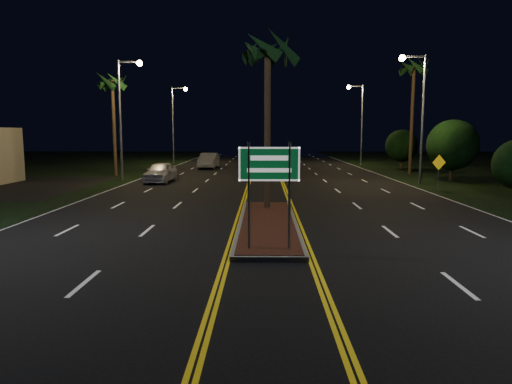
{
  "coord_description": "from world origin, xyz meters",
  "views": [
    {
      "loc": [
        -0.16,
        -10.57,
        3.6
      ],
      "look_at": [
        -0.38,
        2.58,
        1.9
      ],
      "focal_mm": 32.0,
      "sensor_mm": 36.0,
      "label": 1
    }
  ],
  "objects_px": {
    "streetlight_left_far": "(176,116)",
    "streetlight_right_mid": "(418,104)",
    "palm_median": "(268,51)",
    "highway_sign": "(269,174)",
    "median_island": "(268,223)",
    "shrub_far": "(402,146)",
    "palm_left_far": "(112,83)",
    "palm_right_far": "(414,68)",
    "shrub_mid": "(453,145)",
    "car_near": "(160,170)",
    "car_far": "(209,159)",
    "streetlight_right_far": "(359,115)",
    "streetlight_left_mid": "(125,106)",
    "warning_sign": "(439,168)"
  },
  "relations": [
    {
      "from": "streetlight_left_far",
      "to": "streetlight_right_mid",
      "type": "height_order",
      "value": "same"
    },
    {
      "from": "palm_median",
      "to": "highway_sign",
      "type": "bearing_deg",
      "value": -90.0
    },
    {
      "from": "median_island",
      "to": "shrub_far",
      "type": "height_order",
      "value": "shrub_far"
    },
    {
      "from": "streetlight_left_far",
      "to": "palm_median",
      "type": "xyz_separation_m",
      "value": [
        10.61,
        -33.5,
        1.62
      ]
    },
    {
      "from": "streetlight_right_mid",
      "to": "palm_median",
      "type": "bearing_deg",
      "value": -132.7
    },
    {
      "from": "palm_left_far",
      "to": "palm_right_far",
      "type": "bearing_deg",
      "value": 4.47
    },
    {
      "from": "shrub_mid",
      "to": "shrub_far",
      "type": "height_order",
      "value": "shrub_mid"
    },
    {
      "from": "car_near",
      "to": "car_far",
      "type": "distance_m",
      "value": 13.83
    },
    {
      "from": "median_island",
      "to": "streetlight_right_mid",
      "type": "height_order",
      "value": "streetlight_right_mid"
    },
    {
      "from": "streetlight_right_mid",
      "to": "streetlight_right_far",
      "type": "distance_m",
      "value": 20.0
    },
    {
      "from": "streetlight_right_far",
      "to": "palm_left_far",
      "type": "relative_size",
      "value": 1.02
    },
    {
      "from": "streetlight_right_far",
      "to": "median_island",
      "type": "bearing_deg",
      "value": -106.87
    },
    {
      "from": "streetlight_left_far",
      "to": "car_far",
      "type": "bearing_deg",
      "value": -57.52
    },
    {
      "from": "streetlight_left_mid",
      "to": "palm_left_far",
      "type": "distance_m",
      "value": 5.01
    },
    {
      "from": "shrub_mid",
      "to": "warning_sign",
      "type": "bearing_deg",
      "value": -118.48
    },
    {
      "from": "streetlight_left_mid",
      "to": "car_near",
      "type": "relative_size",
      "value": 1.73
    },
    {
      "from": "car_near",
      "to": "car_far",
      "type": "bearing_deg",
      "value": 84.75
    },
    {
      "from": "streetlight_right_far",
      "to": "warning_sign",
      "type": "relative_size",
      "value": 3.99
    },
    {
      "from": "streetlight_left_mid",
      "to": "streetlight_left_far",
      "type": "relative_size",
      "value": 1.0
    },
    {
      "from": "palm_left_far",
      "to": "shrub_mid",
      "type": "relative_size",
      "value": 1.9
    },
    {
      "from": "streetlight_left_far",
      "to": "shrub_far",
      "type": "distance_m",
      "value": 25.9
    },
    {
      "from": "car_far",
      "to": "streetlight_left_far",
      "type": "bearing_deg",
      "value": 125.0
    },
    {
      "from": "highway_sign",
      "to": "shrub_mid",
      "type": "height_order",
      "value": "shrub_mid"
    },
    {
      "from": "palm_left_far",
      "to": "car_far",
      "type": "relative_size",
      "value": 1.62
    },
    {
      "from": "palm_left_far",
      "to": "car_far",
      "type": "xyz_separation_m",
      "value": [
        6.91,
        8.57,
        -6.84
      ]
    },
    {
      "from": "streetlight_left_far",
      "to": "streetlight_right_mid",
      "type": "bearing_deg",
      "value": -46.03
    },
    {
      "from": "streetlight_right_mid",
      "to": "palm_left_far",
      "type": "relative_size",
      "value": 1.02
    },
    {
      "from": "car_near",
      "to": "median_island",
      "type": "bearing_deg",
      "value": -61.09
    },
    {
      "from": "streetlight_left_mid",
      "to": "palm_median",
      "type": "bearing_deg",
      "value": -51.83
    },
    {
      "from": "shrub_mid",
      "to": "streetlight_left_mid",
      "type": "bearing_deg",
      "value": 180.0
    },
    {
      "from": "streetlight_right_mid",
      "to": "palm_left_far",
      "type": "distance_m",
      "value": 24.26
    },
    {
      "from": "highway_sign",
      "to": "car_near",
      "type": "height_order",
      "value": "highway_sign"
    },
    {
      "from": "streetlight_left_mid",
      "to": "palm_median",
      "type": "xyz_separation_m",
      "value": [
        10.61,
        -13.5,
        1.62
      ]
    },
    {
      "from": "streetlight_right_far",
      "to": "palm_median",
      "type": "xyz_separation_m",
      "value": [
        -10.61,
        -31.5,
        1.62
      ]
    },
    {
      "from": "streetlight_left_far",
      "to": "palm_median",
      "type": "distance_m",
      "value": 35.18
    },
    {
      "from": "streetlight_left_far",
      "to": "palm_left_far",
      "type": "bearing_deg",
      "value": -97.78
    },
    {
      "from": "streetlight_left_mid",
      "to": "streetlight_left_far",
      "type": "bearing_deg",
      "value": 90.0
    },
    {
      "from": "palm_median",
      "to": "palm_left_far",
      "type": "relative_size",
      "value": 0.94
    },
    {
      "from": "median_island",
      "to": "streetlight_right_far",
      "type": "distance_m",
      "value": 37.0
    },
    {
      "from": "streetlight_right_far",
      "to": "palm_left_far",
      "type": "xyz_separation_m",
      "value": [
        -23.41,
        -14.0,
        2.09
      ]
    },
    {
      "from": "streetlight_left_far",
      "to": "palm_right_far",
      "type": "bearing_deg",
      "value": -30.88
    },
    {
      "from": "median_island",
      "to": "streetlight_left_far",
      "type": "xyz_separation_m",
      "value": [
        -10.61,
        37.0,
        5.57
      ]
    },
    {
      "from": "streetlight_left_far",
      "to": "car_near",
      "type": "height_order",
      "value": "streetlight_left_far"
    },
    {
      "from": "warning_sign",
      "to": "streetlight_left_far",
      "type": "bearing_deg",
      "value": 114.08
    },
    {
      "from": "highway_sign",
      "to": "shrub_mid",
      "type": "relative_size",
      "value": 0.69
    },
    {
      "from": "car_near",
      "to": "warning_sign",
      "type": "height_order",
      "value": "warning_sign"
    },
    {
      "from": "highway_sign",
      "to": "streetlight_left_mid",
      "type": "relative_size",
      "value": 0.36
    },
    {
      "from": "shrub_far",
      "to": "car_near",
      "type": "relative_size",
      "value": 0.76
    },
    {
      "from": "palm_median",
      "to": "warning_sign",
      "type": "bearing_deg",
      "value": 35.14
    },
    {
      "from": "palm_left_far",
      "to": "shrub_far",
      "type": "distance_m",
      "value": 28.3
    }
  ]
}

